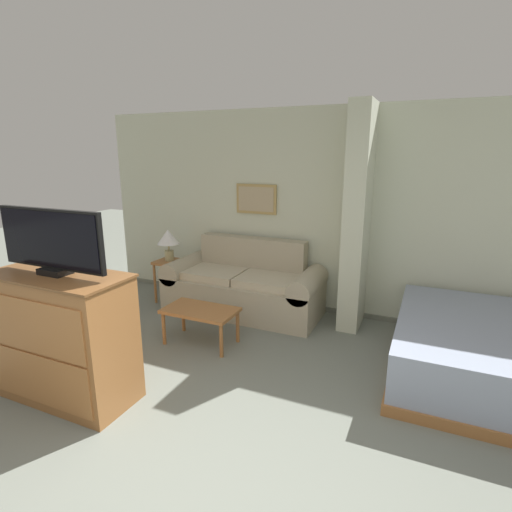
{
  "coord_description": "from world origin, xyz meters",
  "views": [
    {
      "loc": [
        1.06,
        -1.42,
        2.05
      ],
      "look_at": [
        -0.5,
        2.1,
        1.05
      ],
      "focal_mm": 28.0,
      "sensor_mm": 36.0,
      "label": 1
    }
  ],
  "objects_px": {
    "couch": "(244,286)",
    "bed": "(477,349)",
    "tv_dresser": "(64,337)",
    "tv": "(51,241)",
    "coffee_table": "(200,313)",
    "table_lamp": "(168,239)"
  },
  "relations": [
    {
      "from": "table_lamp",
      "to": "tv_dresser",
      "type": "bearing_deg",
      "value": -76.04
    },
    {
      "from": "table_lamp",
      "to": "tv",
      "type": "height_order",
      "value": "tv"
    },
    {
      "from": "couch",
      "to": "tv",
      "type": "relative_size",
      "value": 1.95
    },
    {
      "from": "coffee_table",
      "to": "bed",
      "type": "relative_size",
      "value": 0.42
    },
    {
      "from": "tv_dresser",
      "to": "tv",
      "type": "xyz_separation_m",
      "value": [
        -0.0,
        0.0,
        0.82
      ]
    },
    {
      "from": "couch",
      "to": "coffee_table",
      "type": "bearing_deg",
      "value": -91.41
    },
    {
      "from": "coffee_table",
      "to": "table_lamp",
      "type": "distance_m",
      "value": 1.54
    },
    {
      "from": "tv",
      "to": "tv_dresser",
      "type": "bearing_deg",
      "value": -90.0
    },
    {
      "from": "tv_dresser",
      "to": "bed",
      "type": "distance_m",
      "value": 3.7
    },
    {
      "from": "table_lamp",
      "to": "tv",
      "type": "distance_m",
      "value": 2.38
    },
    {
      "from": "tv",
      "to": "bed",
      "type": "xyz_separation_m",
      "value": [
        3.23,
        1.78,
        -1.1
      ]
    },
    {
      "from": "tv_dresser",
      "to": "tv",
      "type": "distance_m",
      "value": 0.82
    },
    {
      "from": "table_lamp",
      "to": "couch",
      "type": "bearing_deg",
      "value": 4.52
    },
    {
      "from": "coffee_table",
      "to": "tv",
      "type": "bearing_deg",
      "value": -111.52
    },
    {
      "from": "couch",
      "to": "bed",
      "type": "xyz_separation_m",
      "value": [
        2.69,
        -0.57,
        -0.07
      ]
    },
    {
      "from": "coffee_table",
      "to": "bed",
      "type": "distance_m",
      "value": 2.75
    },
    {
      "from": "couch",
      "to": "tv",
      "type": "height_order",
      "value": "tv"
    },
    {
      "from": "tv_dresser",
      "to": "tv",
      "type": "height_order",
      "value": "tv"
    },
    {
      "from": "coffee_table",
      "to": "table_lamp",
      "type": "xyz_separation_m",
      "value": [
        -1.08,
        0.95,
        0.55
      ]
    },
    {
      "from": "couch",
      "to": "bed",
      "type": "relative_size",
      "value": 1.08
    },
    {
      "from": "couch",
      "to": "tv_dresser",
      "type": "distance_m",
      "value": 2.42
    },
    {
      "from": "couch",
      "to": "table_lamp",
      "type": "bearing_deg",
      "value": -175.48
    }
  ]
}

